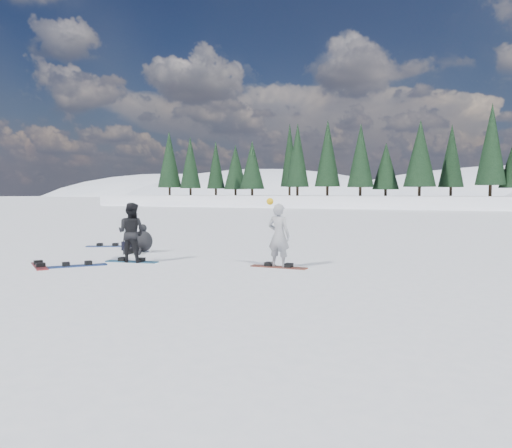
# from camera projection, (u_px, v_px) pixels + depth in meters

# --- Properties ---
(ground) EXTENTS (420.00, 420.00, 0.00)m
(ground) POSITION_uv_depth(u_px,v_px,m) (204.00, 269.00, 12.74)
(ground) COLOR white
(ground) RESTS_ON ground
(alpine_backdrop) EXTENTS (412.50, 227.00, 53.20)m
(alpine_backdrop) POSITION_uv_depth(u_px,v_px,m) (422.00, 234.00, 191.32)
(alpine_backdrop) COLOR white
(alpine_backdrop) RESTS_ON ground
(snowboarder_woman) EXTENTS (0.65, 0.46, 1.81)m
(snowboarder_woman) POSITION_uv_depth(u_px,v_px,m) (279.00, 235.00, 12.86)
(snowboarder_woman) COLOR gray
(snowboarder_woman) RESTS_ON ground
(snowboarder_man) EXTENTS (0.88, 0.73, 1.67)m
(snowboarder_man) POSITION_uv_depth(u_px,v_px,m) (131.00, 232.00, 13.88)
(snowboarder_man) COLOR black
(snowboarder_man) RESTS_ON ground
(seated_rider) EXTENTS (0.82, 1.19, 0.92)m
(seated_rider) POSITION_uv_depth(u_px,v_px,m) (142.00, 242.00, 16.20)
(seated_rider) COLOR black
(seated_rider) RESTS_ON ground
(gear_bag) EXTENTS (0.48, 0.35, 0.30)m
(gear_bag) POSITION_uv_depth(u_px,v_px,m) (129.00, 246.00, 16.73)
(gear_bag) COLOR black
(gear_bag) RESTS_ON ground
(snowboard_woman) EXTENTS (1.50, 0.29, 0.03)m
(snowboard_woman) POSITION_uv_depth(u_px,v_px,m) (279.00, 267.00, 12.91)
(snowboard_woman) COLOR maroon
(snowboard_woman) RESTS_ON ground
(snowboard_man) EXTENTS (1.53, 0.54, 0.03)m
(snowboard_man) POSITION_uv_depth(u_px,v_px,m) (132.00, 262.00, 13.94)
(snowboard_man) COLOR #175983
(snowboard_man) RESTS_ON ground
(snowboard_loose_a) EXTENTS (1.19, 1.32, 0.03)m
(snowboard_loose_a) POSITION_uv_depth(u_px,v_px,m) (77.00, 266.00, 13.12)
(snowboard_loose_a) COLOR navy
(snowboard_loose_a) RESTS_ON ground
(snowboard_loose_c) EXTENTS (1.48, 0.88, 0.03)m
(snowboard_loose_c) POSITION_uv_depth(u_px,v_px,m) (108.00, 246.00, 17.91)
(snowboard_loose_c) COLOR #1B4399
(snowboard_loose_c) RESTS_ON ground
(snowboard_loose_b) EXTENTS (1.36, 1.13, 0.03)m
(snowboard_loose_b) POSITION_uv_depth(u_px,v_px,m) (40.00, 266.00, 13.09)
(snowboard_loose_b) COLOR maroon
(snowboard_loose_b) RESTS_ON ground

